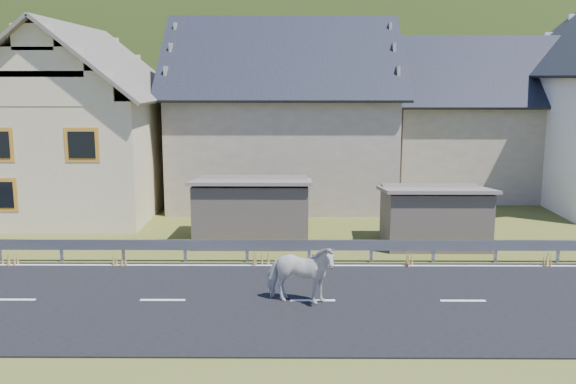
{
  "coord_description": "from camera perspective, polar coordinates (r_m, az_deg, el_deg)",
  "views": [
    {
      "loc": [
        -0.54,
        -16.27,
        5.91
      ],
      "look_at": [
        -0.67,
        1.6,
        2.69
      ],
      "focal_mm": 40.0,
      "sensor_mm": 36.0,
      "label": 1
    }
  ],
  "objects": [
    {
      "name": "ground",
      "position": [
        17.32,
        2.2,
        -9.74
      ],
      "size": [
        160.0,
        160.0,
        0.0
      ],
      "primitive_type": "plane",
      "color": "#3A4216",
      "rests_on": "ground"
    },
    {
      "name": "road",
      "position": [
        17.31,
        2.2,
        -9.68
      ],
      "size": [
        60.0,
        7.0,
        0.04
      ],
      "primitive_type": "cube",
      "color": "black",
      "rests_on": "ground"
    },
    {
      "name": "lane_markings",
      "position": [
        17.3,
        2.2,
        -9.6
      ],
      "size": [
        60.0,
        6.6,
        0.01
      ],
      "primitive_type": "cube",
      "color": "silver",
      "rests_on": "road"
    },
    {
      "name": "guardrail",
      "position": [
        20.66,
        1.89,
        -4.78
      ],
      "size": [
        28.1,
        0.09,
        0.75
      ],
      "color": "#93969B",
      "rests_on": "ground"
    },
    {
      "name": "shed_left",
      "position": [
        23.32,
        -3.2,
        -1.69
      ],
      "size": [
        4.3,
        3.3,
        2.4
      ],
      "primitive_type": "cube",
      "color": "brown",
      "rests_on": "ground"
    },
    {
      "name": "shed_right",
      "position": [
        23.35,
        12.87,
        -2.17
      ],
      "size": [
        3.8,
        2.9,
        2.2
      ],
      "primitive_type": "cube",
      "color": "brown",
      "rests_on": "ground"
    },
    {
      "name": "house_cream",
      "position": [
        29.85,
        -18.22,
        6.74
      ],
      "size": [
        7.8,
        9.8,
        8.3
      ],
      "color": "beige",
      "rests_on": "ground"
    },
    {
      "name": "house_stone_a",
      "position": [
        31.3,
        -0.45,
        7.89
      ],
      "size": [
        10.8,
        9.8,
        8.9
      ],
      "color": "#A29580",
      "rests_on": "ground"
    },
    {
      "name": "house_stone_b",
      "position": [
        34.65,
        16.51,
        7.04
      ],
      "size": [
        9.8,
        8.8,
        8.1
      ],
      "color": "#A29580",
      "rests_on": "ground"
    },
    {
      "name": "mountain",
      "position": [
        198.05,
        2.0,
        2.71
      ],
      "size": [
        440.0,
        280.0,
        260.0
      ],
      "primitive_type": "ellipsoid",
      "color": "#1B340F",
      "rests_on": "ground"
    },
    {
      "name": "conifer_patch",
      "position": [
        137.51,
        -23.27,
        9.46
      ],
      "size": [
        76.0,
        50.0,
        28.0
      ],
      "primitive_type": "ellipsoid",
      "color": "black",
      "rests_on": "ground"
    },
    {
      "name": "horse",
      "position": [
        16.87,
        1.09,
        -7.27
      ],
      "size": [
        1.27,
        2.04,
        1.6
      ],
      "primitive_type": "imported",
      "rotation": [
        0.0,
        0.0,
        1.34
      ],
      "color": "beige",
      "rests_on": "road"
    }
  ]
}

